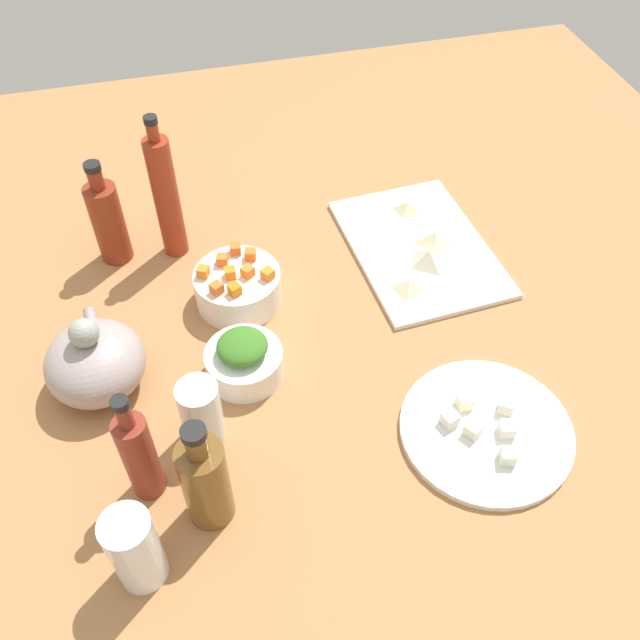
{
  "coord_description": "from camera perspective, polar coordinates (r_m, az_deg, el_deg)",
  "views": [
    {
      "loc": [
        -71.83,
        18.75,
        90.28
      ],
      "look_at": [
        0.0,
        0.0,
        8.0
      ],
      "focal_mm": 38.69,
      "sensor_mm": 36.0,
      "label": 1
    }
  ],
  "objects": [
    {
      "name": "tabletop",
      "position": [
        1.16,
        0.0,
        -2.16
      ],
      "size": [
        190.0,
        190.0,
        3.0
      ],
      "primitive_type": "cube",
      "color": "#AA7345",
      "rests_on": "ground"
    },
    {
      "name": "cutting_board",
      "position": [
        1.31,
        8.2,
        5.94
      ],
      "size": [
        36.45,
        26.35,
        1.0
      ],
      "primitive_type": "cube",
      "rotation": [
        0.0,
        0.0,
        0.06
      ],
      "color": "silver",
      "rests_on": "tabletop"
    },
    {
      "name": "plate_tofu",
      "position": [
        1.06,
        13.56,
        -8.85
      ],
      "size": [
        25.6,
        25.6,
        1.2
      ],
      "primitive_type": "cylinder",
      "color": "white",
      "rests_on": "tabletop"
    },
    {
      "name": "bowl_greens",
      "position": [
        1.09,
        -6.28,
        -3.57
      ],
      "size": [
        12.25,
        12.25,
        5.02
      ],
      "primitive_type": "cylinder",
      "color": "white",
      "rests_on": "tabletop"
    },
    {
      "name": "bowl_carrots",
      "position": [
        1.19,
        -6.79,
        2.7
      ],
      "size": [
        14.83,
        14.83,
        6.23
      ],
      "primitive_type": "cylinder",
      "color": "white",
      "rests_on": "tabletop"
    },
    {
      "name": "teapot",
      "position": [
        1.1,
        -18.12,
        -3.21
      ],
      "size": [
        17.38,
        15.16,
        14.3
      ],
      "color": "#A29492",
      "rests_on": "tabletop"
    },
    {
      "name": "bottle_0",
      "position": [
        0.92,
        -9.47,
        -12.98
      ],
      "size": [
        6.29,
        6.29,
        19.79
      ],
      "color": "brown",
      "rests_on": "tabletop"
    },
    {
      "name": "bottle_1",
      "position": [
        0.95,
        -14.75,
        -10.72
      ],
      "size": [
        4.49,
        4.49,
        20.66
      ],
      "color": "maroon",
      "rests_on": "tabletop"
    },
    {
      "name": "bottle_2",
      "position": [
        1.29,
        -17.13,
        7.85
      ],
      "size": [
        5.73,
        5.73,
        20.5
      ],
      "color": "maroon",
      "rests_on": "tabletop"
    },
    {
      "name": "bottle_3",
      "position": [
        1.25,
        -12.61,
        9.94
      ],
      "size": [
        4.48,
        4.48,
        28.13
      ],
      "color": "maroon",
      "rests_on": "tabletop"
    },
    {
      "name": "drinking_glass_0",
      "position": [
        1.0,
        -9.79,
        -7.6
      ],
      "size": [
        6.06,
        6.06,
        11.42
      ],
      "primitive_type": "cylinder",
      "color": "white",
      "rests_on": "tabletop"
    },
    {
      "name": "drinking_glass_1",
      "position": [
        0.91,
        -15.08,
        -17.84
      ],
      "size": [
        6.29,
        6.29,
        13.21
      ],
      "primitive_type": "cylinder",
      "color": "white",
      "rests_on": "tabletop"
    },
    {
      "name": "carrot_cube_0",
      "position": [
        1.16,
        -6.0,
        3.99
      ],
      "size": [
        2.51,
        2.51,
        1.8
      ],
      "primitive_type": "cube",
      "rotation": [
        0.0,
        0.0,
        0.62
      ],
      "color": "orange",
      "rests_on": "bowl_carrots"
    },
    {
      "name": "carrot_cube_1",
      "position": [
        1.19,
        -5.78,
        5.42
      ],
      "size": [
        2.19,
        2.19,
        1.8
      ],
      "primitive_type": "cube",
      "rotation": [
        0.0,
        0.0,
        1.32
      ],
      "color": "orange",
      "rests_on": "bowl_carrots"
    },
    {
      "name": "carrot_cube_2",
      "position": [
        1.17,
        -9.65,
        3.96
      ],
      "size": [
        2.41,
        2.41,
        1.8
      ],
      "primitive_type": "cube",
      "rotation": [
        0.0,
        0.0,
        1.11
      ],
      "color": "orange",
      "rests_on": "bowl_carrots"
    },
    {
      "name": "carrot_cube_3",
      "position": [
        1.15,
        -4.35,
        3.81
      ],
      "size": [
        2.49,
        2.49,
        1.8
      ],
      "primitive_type": "cube",
      "rotation": [
        0.0,
        0.0,
        2.15
      ],
      "color": "orange",
      "rests_on": "bowl_carrots"
    },
    {
      "name": "carrot_cube_4",
      "position": [
        1.19,
        -8.1,
        4.95
      ],
      "size": [
        2.16,
        2.16,
        1.8
      ],
      "primitive_type": "cube",
      "rotation": [
        0.0,
        0.0,
        1.34
      ],
      "color": "orange",
      "rests_on": "bowl_carrots"
    },
    {
      "name": "carrot_cube_5",
      "position": [
        1.13,
        -7.08,
        2.52
      ],
      "size": [
        2.35,
        2.35,
        1.8
      ],
      "primitive_type": "cube",
      "rotation": [
        0.0,
        0.0,
        0.39
      ],
      "color": "orange",
      "rests_on": "bowl_carrots"
    },
    {
      "name": "carrot_cube_6",
      "position": [
        1.14,
        -8.55,
        2.62
      ],
      "size": [
        2.46,
        2.46,
        1.8
      ],
      "primitive_type": "cube",
      "rotation": [
        0.0,
        0.0,
        0.53
      ],
      "color": "orange",
      "rests_on": "bowl_carrots"
    },
    {
      "name": "carrot_cube_7",
      "position": [
        1.21,
        -7.01,
        5.86
      ],
      "size": [
        2.07,
        2.07,
        1.8
      ],
      "primitive_type": "cube",
      "rotation": [
        0.0,
        0.0,
        1.41
      ],
      "color": "orange",
      "rests_on": "bowl_carrots"
    },
    {
      "name": "carrot_cube_8",
      "position": [
        1.16,
        -7.45,
        3.88
      ],
      "size": [
        1.9,
        1.9,
        1.8
      ],
      "primitive_type": "cube",
      "rotation": [
        0.0,
        0.0,
        3.09
      ],
      "color": "orange",
      "rests_on": "bowl_carrots"
    },
    {
      "name": "chopped_greens_mound",
      "position": [
        1.06,
        -6.46,
        -2.17
      ],
      "size": [
        9.43,
        9.53,
        3.29
      ],
      "primitive_type": "ellipsoid",
      "rotation": [
        0.0,
        0.0,
        1.81
      ],
      "color": "#3A7424",
      "rests_on": "bowl_greens"
    },
    {
      "name": "tofu_cube_0",
      "position": [
        1.05,
        15.22,
        -8.71
      ],
      "size": [
        2.66,
        2.66,
        2.2
      ],
      "primitive_type": "cube",
      "rotation": [
        0.0,
        0.0,
        1.33
      ],
      "color": "white",
      "rests_on": "plate_tofu"
    },
    {
      "name": "tofu_cube_1",
      "position": [
        1.07,
        15.17,
        -6.86
      ],
      "size": [
        3.05,
        3.05,
        2.2
      ],
      "primitive_type": "cube",
      "rotation": [
        0.0,
        0.0,
        0.98
      ],
      "color": "silver",
      "rests_on": "plate_tofu"
    },
    {
      "name": "tofu_cube_2",
      "position": [
        1.04,
        12.54,
        -8.82
      ],
      "size": [
        3.04,
        3.04,
        2.2
      ],
      "primitive_type": "cube",
      "rotation": [
        0.0,
        0.0,
        2.14
      ],
      "color": "#EAEDCA",
      "rests_on": "plate_tofu"
    },
    {
      "name": "tofu_cube_3",
      "position": [
        1.02,
        15.29,
        -10.8
      ],
      "size": [
        2.79,
        2.79,
        2.2
      ],
      "primitive_type": "cube",
      "rotation": [
        0.0,
        0.0,
        1.25
      ],
      "color": "white",
      "rests_on": "plate_tofu"
    },
    {
      "name": "tofu_cube_4",
      "position": [
        1.06,
        11.88,
        -6.63
      ],
      "size": [
        2.29,
        2.29,
        2.2
      ],
      "primitive_type": "cube",
      "rotation": [
        0.0,
        0.0,
        0.04
      ],
      "color": "#FCF5CB",
      "rests_on": "plate_tofu"
    },
    {
      "name": "tofu_cube_5",
      "position": [
        1.04,
        10.69,
        -8.05
      ],
      "size": [
        2.77,
        2.77,
        2.2
      ],
      "primitive_type": "cube",
      "rotation": [
        0.0,
        0.0,
        1.89
      ],
      "color": "white",
      "rests_on": "plate_tofu"
    },
    {
      "name": "dumpling_0",
      "position": [
        1.27,
        8.92,
        5.17
      ],
      "size": [
        6.76,
        6.23,
        2.99
      ],
      "primitive_type": "pyramid",
      "rotation": [
        0.0,
        0.0,
        0.27
      ],
      "color": "beige",
      "rests_on": "cutting_board"
    },
    {
      "name": "dumpling_1",
      "position": [
        1.38,
        7.22,
        9.27
      ],
      "size": [
        5.47,
        5.57,
        2.25
      ],
      "primitive_type": "pyramid",
      "rotation": [
        0.0,
        0.0,
        4.07
      ],
      "color": "beige",
      "rests_on": "cutting_board"
    },
    {
      "name": "dumpling_2",
      "position": [
        1.31,
        9.48,
        6.75
      ],
      "size": [
        6.31,
        6.48,
        2.8
      ],
      "primitive_type": "pyramid",
      "rotation": [
        0.0,
        0.0,
        1.3
      ],
      "color": "beige",
      "rests_on": "cutting_board"
    },
    {
      "name": "dumpling_3",
      "position": [
        1.21,
        7.41,
        2.92
      ],
      "size": [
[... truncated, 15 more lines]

